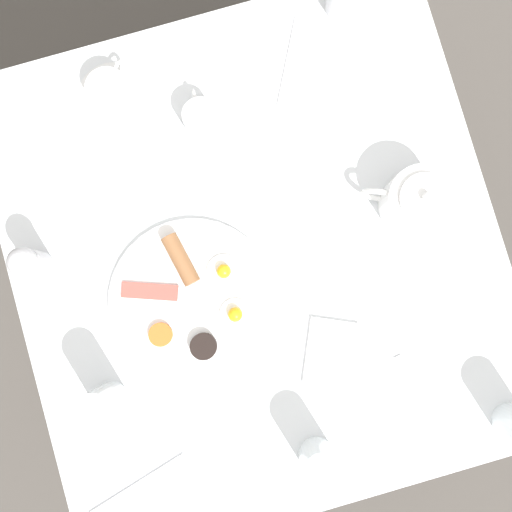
{
  "coord_description": "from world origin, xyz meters",
  "views": [
    {
      "loc": [
        -0.07,
        0.02,
        1.84
      ],
      "look_at": [
        0.0,
        0.0,
        0.74
      ],
      "focal_mm": 42.0,
      "sensor_mm": 36.0,
      "label": 1
    }
  ],
  "objects_px": {
    "napkin_folded": "(331,353)",
    "creamer_jug": "(201,119)",
    "breakfast_plate": "(193,301)",
    "teacup_with_saucer_left": "(111,94)",
    "water_glass_short": "(102,406)",
    "teapot_near": "(417,202)",
    "fork_by_plate": "(290,62)",
    "knife_by_plate": "(138,486)",
    "salt_grinder": "(29,263)",
    "wine_glass_spare": "(319,463)",
    "spoon_for_tea": "(415,393)"
  },
  "relations": [
    {
      "from": "salt_grinder",
      "to": "napkin_folded",
      "type": "bearing_deg",
      "value": -122.79
    },
    {
      "from": "salt_grinder",
      "to": "fork_by_plate",
      "type": "distance_m",
      "value": 0.61
    },
    {
      "from": "breakfast_plate",
      "to": "creamer_jug",
      "type": "distance_m",
      "value": 0.34
    },
    {
      "from": "creamer_jug",
      "to": "napkin_folded",
      "type": "xyz_separation_m",
      "value": [
        -0.48,
        -0.11,
        -0.03
      ]
    },
    {
      "from": "teacup_with_saucer_left",
      "to": "water_glass_short",
      "type": "height_order",
      "value": "water_glass_short"
    },
    {
      "from": "teapot_near",
      "to": "water_glass_short",
      "type": "height_order",
      "value": "water_glass_short"
    },
    {
      "from": "breakfast_plate",
      "to": "water_glass_short",
      "type": "bearing_deg",
      "value": 124.32
    },
    {
      "from": "breakfast_plate",
      "to": "spoon_for_tea",
      "type": "relative_size",
      "value": 2.1
    },
    {
      "from": "water_glass_short",
      "to": "wine_glass_spare",
      "type": "height_order",
      "value": "water_glass_short"
    },
    {
      "from": "breakfast_plate",
      "to": "creamer_jug",
      "type": "xyz_separation_m",
      "value": [
        0.32,
        -0.11,
        0.03
      ]
    },
    {
      "from": "knife_by_plate",
      "to": "wine_glass_spare",
      "type": "bearing_deg",
      "value": -96.17
    },
    {
      "from": "salt_grinder",
      "to": "spoon_for_tea",
      "type": "distance_m",
      "value": 0.74
    },
    {
      "from": "wine_glass_spare",
      "to": "creamer_jug",
      "type": "bearing_deg",
      "value": 2.95
    },
    {
      "from": "teacup_with_saucer_left",
      "to": "knife_by_plate",
      "type": "xyz_separation_m",
      "value": [
        -0.71,
        0.15,
        -0.03
      ]
    },
    {
      "from": "wine_glass_spare",
      "to": "salt_grinder",
      "type": "xyz_separation_m",
      "value": [
        0.48,
        0.4,
        0.0
      ]
    },
    {
      "from": "napkin_folded",
      "to": "knife_by_plate",
      "type": "xyz_separation_m",
      "value": [
        -0.13,
        0.41,
        -0.0
      ]
    },
    {
      "from": "salt_grinder",
      "to": "napkin_folded",
      "type": "height_order",
      "value": "salt_grinder"
    },
    {
      "from": "water_glass_short",
      "to": "breakfast_plate",
      "type": "bearing_deg",
      "value": -55.68
    },
    {
      "from": "fork_by_plate",
      "to": "knife_by_plate",
      "type": "distance_m",
      "value": 0.84
    },
    {
      "from": "salt_grinder",
      "to": "teapot_near",
      "type": "bearing_deg",
      "value": -96.95
    },
    {
      "from": "water_glass_short",
      "to": "salt_grinder",
      "type": "relative_size",
      "value": 1.19
    },
    {
      "from": "teapot_near",
      "to": "napkin_folded",
      "type": "height_order",
      "value": "teapot_near"
    },
    {
      "from": "napkin_folded",
      "to": "fork_by_plate",
      "type": "bearing_deg",
      "value": -8.37
    },
    {
      "from": "napkin_folded",
      "to": "creamer_jug",
      "type": "bearing_deg",
      "value": 13.08
    },
    {
      "from": "teapot_near",
      "to": "salt_grinder",
      "type": "xyz_separation_m",
      "value": [
        0.09,
        0.7,
        0.01
      ]
    },
    {
      "from": "creamer_jug",
      "to": "fork_by_plate",
      "type": "xyz_separation_m",
      "value": [
        0.07,
        -0.19,
        -0.03
      ]
    },
    {
      "from": "breakfast_plate",
      "to": "wine_glass_spare",
      "type": "distance_m",
      "value": 0.36
    },
    {
      "from": "teacup_with_saucer_left",
      "to": "wine_glass_spare",
      "type": "xyz_separation_m",
      "value": [
        -0.75,
        -0.18,
        0.03
      ]
    },
    {
      "from": "salt_grinder",
      "to": "napkin_folded",
      "type": "xyz_separation_m",
      "value": [
        -0.31,
        -0.48,
        -0.06
      ]
    },
    {
      "from": "teapot_near",
      "to": "napkin_folded",
      "type": "distance_m",
      "value": 0.32
    },
    {
      "from": "teacup_with_saucer_left",
      "to": "spoon_for_tea",
      "type": "bearing_deg",
      "value": -150.46
    },
    {
      "from": "fork_by_plate",
      "to": "salt_grinder",
      "type": "bearing_deg",
      "value": 113.85
    },
    {
      "from": "spoon_for_tea",
      "to": "breakfast_plate",
      "type": "bearing_deg",
      "value": 51.6
    },
    {
      "from": "napkin_folded",
      "to": "knife_by_plate",
      "type": "bearing_deg",
      "value": 108.28
    },
    {
      "from": "water_glass_short",
      "to": "napkin_folded",
      "type": "distance_m",
      "value": 0.42
    },
    {
      "from": "teacup_with_saucer_left",
      "to": "spoon_for_tea",
      "type": "height_order",
      "value": "teacup_with_saucer_left"
    },
    {
      "from": "breakfast_plate",
      "to": "teapot_near",
      "type": "relative_size",
      "value": 1.64
    },
    {
      "from": "teacup_with_saucer_left",
      "to": "napkin_folded",
      "type": "distance_m",
      "value": 0.63
    },
    {
      "from": "teapot_near",
      "to": "spoon_for_tea",
      "type": "bearing_deg",
      "value": -78.38
    },
    {
      "from": "breakfast_plate",
      "to": "napkin_folded",
      "type": "bearing_deg",
      "value": -126.62
    },
    {
      "from": "knife_by_plate",
      "to": "spoon_for_tea",
      "type": "bearing_deg",
      "value": -87.77
    },
    {
      "from": "breakfast_plate",
      "to": "napkin_folded",
      "type": "relative_size",
      "value": 2.13
    },
    {
      "from": "breakfast_plate",
      "to": "salt_grinder",
      "type": "bearing_deg",
      "value": 60.73
    },
    {
      "from": "water_glass_short",
      "to": "fork_by_plate",
      "type": "height_order",
      "value": "water_glass_short"
    },
    {
      "from": "teacup_with_saucer_left",
      "to": "wine_glass_spare",
      "type": "bearing_deg",
      "value": -166.26
    },
    {
      "from": "teapot_near",
      "to": "teacup_with_saucer_left",
      "type": "distance_m",
      "value": 0.6
    },
    {
      "from": "teapot_near",
      "to": "knife_by_plate",
      "type": "height_order",
      "value": "teapot_near"
    },
    {
      "from": "wine_glass_spare",
      "to": "fork_by_plate",
      "type": "xyz_separation_m",
      "value": [
        0.72,
        -0.16,
        -0.06
      ]
    },
    {
      "from": "napkin_folded",
      "to": "knife_by_plate",
      "type": "height_order",
      "value": "napkin_folded"
    },
    {
      "from": "creamer_jug",
      "to": "fork_by_plate",
      "type": "height_order",
      "value": "creamer_jug"
    }
  ]
}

